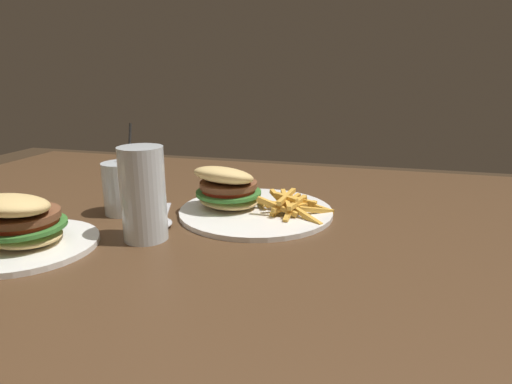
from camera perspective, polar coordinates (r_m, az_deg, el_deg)
The scene contains 6 objects.
dining_table at distance 0.78m, azimuth -9.84°, elevation -11.27°, with size 1.66×1.39×0.70m.
meal_plate_near at distance 0.89m, azimuth -1.90°, elevation -0.81°, with size 0.32×0.32×0.11m.
beer_glass at distance 0.77m, azimuth -14.77°, elevation -0.61°, with size 0.08×0.08×0.17m.
juice_glass at distance 0.93m, azimuth -17.38°, elevation 0.19°, with size 0.08×0.08×0.19m.
spoon at distance 0.85m, azimuth -12.52°, elevation -3.98°, with size 0.09×0.17×0.02m.
meal_plate_far at distance 0.81m, azimuth -28.81°, elevation -4.12°, with size 0.23×0.23×0.11m.
Camera 1 is at (-0.30, 0.62, 0.99)m, focal length 30.00 mm.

